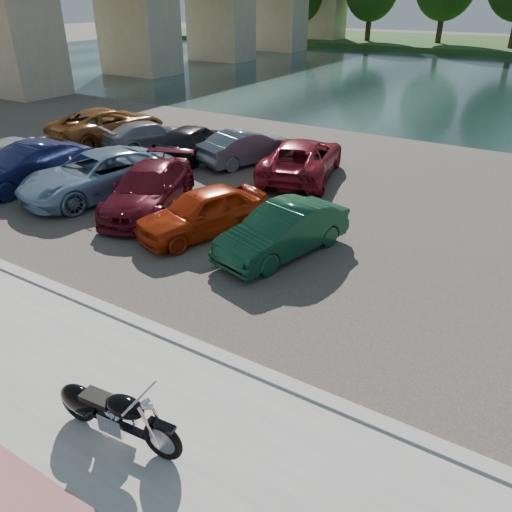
{
  "coord_description": "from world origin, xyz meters",
  "views": [
    {
      "loc": [
        4.77,
        -4.03,
        6.23
      ],
      "look_at": [
        -0.36,
        4.23,
        1.1
      ],
      "focal_mm": 35.0,
      "sensor_mm": 36.0,
      "label": 1
    }
  ],
  "objects": [
    {
      "name": "ground",
      "position": [
        0.0,
        0.0,
        0.0
      ],
      "size": [
        200.0,
        200.0,
        0.0
      ],
      "primitive_type": "plane",
      "color": "#595447",
      "rests_on": "ground"
    },
    {
      "name": "promenade",
      "position": [
        0.0,
        -1.0,
        0.05
      ],
      "size": [
        60.0,
        6.0,
        0.1
      ],
      "primitive_type": "cube",
      "color": "#A3A099",
      "rests_on": "ground"
    },
    {
      "name": "kerb",
      "position": [
        0.0,
        2.0,
        0.07
      ],
      "size": [
        60.0,
        0.3,
        0.14
      ],
      "primitive_type": "cube",
      "color": "#A3A099",
      "rests_on": "ground"
    },
    {
      "name": "parking_lot",
      "position": [
        0.0,
        11.0,
        0.02
      ],
      "size": [
        60.0,
        18.0,
        0.04
      ],
      "primitive_type": "cube",
      "color": "#3F3A33",
      "rests_on": "ground"
    },
    {
      "name": "river",
      "position": [
        0.0,
        40.0,
        0.0
      ],
      "size": [
        120.0,
        40.0,
        0.0
      ],
      "primitive_type": "cube",
      "color": "#172A2A",
      "rests_on": "ground"
    },
    {
      "name": "bridge",
      "position": [
        -28.0,
        41.02,
        5.52
      ],
      "size": [
        7.0,
        56.0,
        8.55
      ],
      "color": "tan",
      "rests_on": "ground"
    },
    {
      "name": "motorcycle",
      "position": [
        -0.16,
        -0.43,
        0.56
      ],
      "size": [
        2.33,
        0.75,
        1.05
      ],
      "rotation": [
        0.0,
        0.0,
        0.09
      ],
      "color": "black",
      "rests_on": "promenade"
    },
    {
      "name": "car_0",
      "position": [
        -13.41,
        6.76,
        0.69
      ],
      "size": [
        1.85,
        3.92,
        1.3
      ],
      "primitive_type": "imported",
      "rotation": [
        0.0,
        0.0,
        0.08
      ],
      "color": "silver",
      "rests_on": "parking_lot"
    },
    {
      "name": "car_1",
      "position": [
        -11.1,
        6.26,
        0.79
      ],
      "size": [
        2.04,
        4.72,
        1.51
      ],
      "primitive_type": "imported",
      "rotation": [
        0.0,
        0.0,
        -0.1
      ],
      "color": "#141A41",
      "rests_on": "parking_lot"
    },
    {
      "name": "car_2",
      "position": [
        -8.4,
        6.96,
        0.78
      ],
      "size": [
        3.56,
        5.74,
        1.48
      ],
      "primitive_type": "imported",
      "rotation": [
        0.0,
        0.0,
        -0.22
      ],
      "color": "#7A98B2",
      "rests_on": "parking_lot"
    },
    {
      "name": "car_3",
      "position": [
        -6.02,
        6.92,
        0.74
      ],
      "size": [
        3.6,
        5.18,
        1.39
      ],
      "primitive_type": "imported",
      "rotation": [
        0.0,
        0.0,
        0.38
      ],
      "color": "#560C19",
      "rests_on": "parking_lot"
    },
    {
      "name": "car_4",
      "position": [
        -3.47,
        6.36,
        0.71
      ],
      "size": [
        2.83,
        4.26,
        1.35
      ],
      "primitive_type": "imported",
      "rotation": [
        0.0,
        0.0,
        -0.34
      ],
      "color": "#B82F0C",
      "rests_on": "parking_lot"
    },
    {
      "name": "car_5",
      "position": [
        -0.91,
        6.47,
        0.7
      ],
      "size": [
        2.33,
        4.2,
        1.31
      ],
      "primitive_type": "imported",
      "rotation": [
        0.0,
        0.0,
        -0.25
      ],
      "color": "#114027",
      "rests_on": "parking_lot"
    },
    {
      "name": "car_6",
      "position": [
        -13.48,
        12.26,
        0.8
      ],
      "size": [
        3.21,
        5.77,
        1.53
      ],
      "primitive_type": "imported",
      "rotation": [
        0.0,
        0.0,
        3.01
      ],
      "color": "brown",
      "rests_on": "parking_lot"
    },
    {
      "name": "car_7",
      "position": [
        -10.85,
        12.23,
        0.65
      ],
      "size": [
        3.1,
        4.55,
        1.22
      ],
      "primitive_type": "imported",
      "rotation": [
        0.0,
        0.0,
        2.78
      ],
      "color": "gray",
      "rests_on": "parking_lot"
    },
    {
      "name": "car_8",
      "position": [
        -8.35,
        12.15,
        0.76
      ],
      "size": [
        2.16,
        4.41,
        1.45
      ],
      "primitive_type": "imported",
      "rotation": [
        0.0,
        0.0,
        3.25
      ],
      "color": "black",
      "rests_on": "parking_lot"
    },
    {
      "name": "car_9",
      "position": [
        -6.06,
        12.76,
        0.71
      ],
      "size": [
        2.74,
        4.33,
        1.35
      ],
      "primitive_type": "imported",
      "rotation": [
        0.0,
        0.0,
        2.79
      ],
      "color": "slate",
      "rests_on": "parking_lot"
    },
    {
      "name": "car_10",
      "position": [
        -3.37,
        12.37,
        0.77
      ],
      "size": [
        3.64,
        5.67,
        1.45
      ],
      "primitive_type": "imported",
      "rotation": [
        0.0,
        0.0,
        3.39
      ],
      "color": "maroon",
      "rests_on": "parking_lot"
    }
  ]
}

